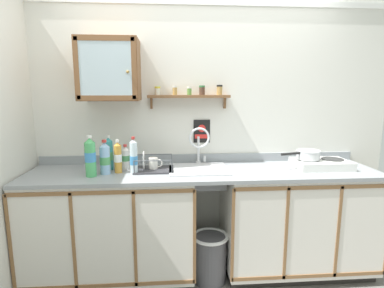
{
  "coord_description": "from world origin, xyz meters",
  "views": [
    {
      "loc": [
        -0.29,
        -2.15,
        1.63
      ],
      "look_at": [
        -0.09,
        0.48,
        1.16
      ],
      "focal_mm": 28.51,
      "sensor_mm": 36.0,
      "label": 1
    }
  ],
  "objects_px": {
    "hot_plate_stove": "(321,164)",
    "bottle_juice_amber_0": "(118,157)",
    "bottle_detergent_teal_4": "(109,154)",
    "mug": "(154,164)",
    "sink": "(199,171)",
    "bottle_soda_green_5": "(90,157)",
    "saucepan": "(308,154)",
    "bottle_water_clear_2": "(134,157)",
    "bottle_water_blue_1": "(105,159)",
    "trash_bin": "(210,257)",
    "warning_sign": "(202,131)",
    "bottle_opaque_white_3": "(125,158)",
    "dish_rack": "(152,168)",
    "wall_cabinet": "(109,70)"
  },
  "relations": [
    {
      "from": "hot_plate_stove",
      "to": "bottle_juice_amber_0",
      "type": "distance_m",
      "value": 1.76
    },
    {
      "from": "bottle_detergent_teal_4",
      "to": "mug",
      "type": "bearing_deg",
      "value": -7.08
    },
    {
      "from": "hot_plate_stove",
      "to": "sink",
      "type": "bearing_deg",
      "value": 178.21
    },
    {
      "from": "bottle_soda_green_5",
      "to": "bottle_detergent_teal_4",
      "type": "bearing_deg",
      "value": 63.72
    },
    {
      "from": "sink",
      "to": "saucepan",
      "type": "relative_size",
      "value": 1.33
    },
    {
      "from": "sink",
      "to": "bottle_soda_green_5",
      "type": "xyz_separation_m",
      "value": [
        -0.87,
        -0.16,
        0.17
      ]
    },
    {
      "from": "bottle_water_clear_2",
      "to": "bottle_soda_green_5",
      "type": "bearing_deg",
      "value": -169.93
    },
    {
      "from": "bottle_water_blue_1",
      "to": "trash_bin",
      "type": "bearing_deg",
      "value": -4.75
    },
    {
      "from": "bottle_juice_amber_0",
      "to": "bottle_water_blue_1",
      "type": "xyz_separation_m",
      "value": [
        -0.1,
        -0.03,
        -0.0
      ]
    },
    {
      "from": "warning_sign",
      "to": "bottle_detergent_teal_4",
      "type": "bearing_deg",
      "value": -165.37
    },
    {
      "from": "hot_plate_stove",
      "to": "bottle_opaque_white_3",
      "type": "height_order",
      "value": "bottle_opaque_white_3"
    },
    {
      "from": "bottle_opaque_white_3",
      "to": "bottle_soda_green_5",
      "type": "distance_m",
      "value": 0.32
    },
    {
      "from": "bottle_juice_amber_0",
      "to": "dish_rack",
      "type": "relative_size",
      "value": 0.83
    },
    {
      "from": "dish_rack",
      "to": "warning_sign",
      "type": "relative_size",
      "value": 1.54
    },
    {
      "from": "bottle_juice_amber_0",
      "to": "sink",
      "type": "bearing_deg",
      "value": 4.93
    },
    {
      "from": "saucepan",
      "to": "bottle_water_clear_2",
      "type": "height_order",
      "value": "bottle_water_clear_2"
    },
    {
      "from": "bottle_detergent_teal_4",
      "to": "bottle_soda_green_5",
      "type": "distance_m",
      "value": 0.23
    },
    {
      "from": "dish_rack",
      "to": "mug",
      "type": "xyz_separation_m",
      "value": [
        0.01,
        0.02,
        0.03
      ]
    },
    {
      "from": "bottle_detergent_teal_4",
      "to": "wall_cabinet",
      "type": "relative_size",
      "value": 0.58
    },
    {
      "from": "bottle_soda_green_5",
      "to": "mug",
      "type": "xyz_separation_m",
      "value": [
        0.49,
        0.16,
        -0.1
      ]
    },
    {
      "from": "bottle_water_blue_1",
      "to": "bottle_water_clear_2",
      "type": "xyz_separation_m",
      "value": [
        0.23,
        -0.01,
        0.01
      ]
    },
    {
      "from": "mug",
      "to": "trash_bin",
      "type": "bearing_deg",
      "value": -19.41
    },
    {
      "from": "saucepan",
      "to": "bottle_juice_amber_0",
      "type": "relative_size",
      "value": 1.37
    },
    {
      "from": "bottle_juice_amber_0",
      "to": "hot_plate_stove",
      "type": "bearing_deg",
      "value": 0.8
    },
    {
      "from": "saucepan",
      "to": "wall_cabinet",
      "type": "xyz_separation_m",
      "value": [
        -1.71,
        0.12,
        0.72
      ]
    },
    {
      "from": "bottle_juice_amber_0",
      "to": "bottle_detergent_teal_4",
      "type": "distance_m",
      "value": 0.15
    },
    {
      "from": "sink",
      "to": "trash_bin",
      "type": "xyz_separation_m",
      "value": [
        0.09,
        -0.16,
        -0.72
      ]
    },
    {
      "from": "bottle_opaque_white_3",
      "to": "bottle_detergent_teal_4",
      "type": "relative_size",
      "value": 0.74
    },
    {
      "from": "hot_plate_stove",
      "to": "bottle_soda_green_5",
      "type": "distance_m",
      "value": 1.96
    },
    {
      "from": "bottle_water_clear_2",
      "to": "warning_sign",
      "type": "relative_size",
      "value": 1.42
    },
    {
      "from": "bottle_water_blue_1",
      "to": "dish_rack",
      "type": "distance_m",
      "value": 0.4
    },
    {
      "from": "bottle_juice_amber_0",
      "to": "bottle_opaque_white_3",
      "type": "height_order",
      "value": "bottle_juice_amber_0"
    },
    {
      "from": "bottle_opaque_white_3",
      "to": "sink",
      "type": "bearing_deg",
      "value": -3.64
    },
    {
      "from": "dish_rack",
      "to": "bottle_detergent_teal_4",
      "type": "bearing_deg",
      "value": 170.26
    },
    {
      "from": "wall_cabinet",
      "to": "warning_sign",
      "type": "relative_size",
      "value": 2.37
    },
    {
      "from": "hot_plate_stove",
      "to": "wall_cabinet",
      "type": "height_order",
      "value": "wall_cabinet"
    },
    {
      "from": "bottle_juice_amber_0",
      "to": "bottle_water_clear_2",
      "type": "distance_m",
      "value": 0.14
    },
    {
      "from": "trash_bin",
      "to": "warning_sign",
      "type": "bearing_deg",
      "value": 94.1
    },
    {
      "from": "bottle_soda_green_5",
      "to": "wall_cabinet",
      "type": "xyz_separation_m",
      "value": [
        0.13,
        0.27,
        0.69
      ]
    },
    {
      "from": "dish_rack",
      "to": "wall_cabinet",
      "type": "xyz_separation_m",
      "value": [
        -0.35,
        0.12,
        0.82
      ]
    },
    {
      "from": "sink",
      "to": "bottle_opaque_white_3",
      "type": "height_order",
      "value": "sink"
    },
    {
      "from": "hot_plate_stove",
      "to": "dish_rack",
      "type": "xyz_separation_m",
      "value": [
        -1.48,
        0.02,
        -0.01
      ]
    },
    {
      "from": "hot_plate_stove",
      "to": "bottle_water_clear_2",
      "type": "height_order",
      "value": "bottle_water_clear_2"
    },
    {
      "from": "saucepan",
      "to": "mug",
      "type": "bearing_deg",
      "value": 179.28
    },
    {
      "from": "warning_sign",
      "to": "saucepan",
      "type": "bearing_deg",
      "value": -17.09
    },
    {
      "from": "sink",
      "to": "hot_plate_stove",
      "type": "xyz_separation_m",
      "value": [
        1.08,
        -0.03,
        0.05
      ]
    },
    {
      "from": "hot_plate_stove",
      "to": "bottle_detergent_teal_4",
      "type": "relative_size",
      "value": 1.57
    },
    {
      "from": "hot_plate_stove",
      "to": "trash_bin",
      "type": "relative_size",
      "value": 1.11
    },
    {
      "from": "bottle_soda_green_5",
      "to": "wall_cabinet",
      "type": "relative_size",
      "value": 0.64
    },
    {
      "from": "warning_sign",
      "to": "trash_bin",
      "type": "height_order",
      "value": "warning_sign"
    }
  ]
}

